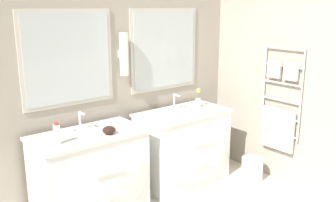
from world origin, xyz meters
TOP-DOWN VIEW (x-y plane):
  - wall_back at (0.01, 2.12)m, footprint 4.95×0.17m
  - wall_right at (1.70, 0.94)m, footprint 0.13×4.14m
  - vanity_left at (-0.31, 1.74)m, footprint 1.00×0.60m
  - vanity_right at (0.81, 1.74)m, footprint 1.00×0.60m
  - faucet_left at (-0.31, 1.91)m, footprint 0.17×0.11m
  - faucet_right at (0.81, 1.91)m, footprint 0.17×0.11m
  - toiletry_bottle at (-0.62, 1.69)m, footprint 0.06×0.06m
  - amenity_bowl at (-0.17, 1.64)m, footprint 0.12×0.12m
  - flower_vase at (1.06, 1.81)m, footprint 0.06×0.06m
  - soap_dish at (0.65, 1.63)m, footprint 0.10×0.07m
  - waste_bin at (1.41, 1.29)m, footprint 0.24×0.24m

SIDE VIEW (x-z plane):
  - waste_bin at x=1.41m, z-range 0.01..0.26m
  - vanity_left at x=-0.31m, z-range 0.01..0.80m
  - vanity_right at x=0.81m, z-range 0.01..0.80m
  - soap_dish at x=0.65m, z-range 0.79..0.83m
  - amenity_bowl at x=-0.17m, z-range 0.79..0.87m
  - faucet_left at x=-0.31m, z-range 0.79..0.96m
  - faucet_right at x=0.81m, z-range 0.79..0.96m
  - toiletry_bottle at x=-0.62m, z-range 0.79..0.98m
  - flower_vase at x=1.06m, z-range 0.78..0.99m
  - wall_right at x=1.70m, z-range -0.01..2.59m
  - wall_back at x=0.01m, z-range 0.01..2.61m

